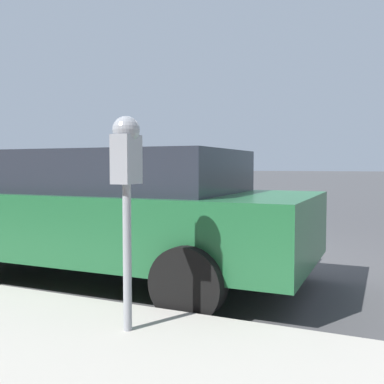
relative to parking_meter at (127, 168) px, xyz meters
name	(u,v)px	position (x,y,z in m)	size (l,w,h in m)	color
ground_plane	(198,264)	(2.72, 0.64, -1.28)	(220.00, 220.00, 0.00)	#424244
parking_meter	(127,168)	(0.00, 0.00, 0.00)	(0.21, 0.19, 1.50)	gray
car_green	(112,211)	(1.62, 1.23, -0.50)	(2.17, 4.60, 1.46)	#1E5B33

